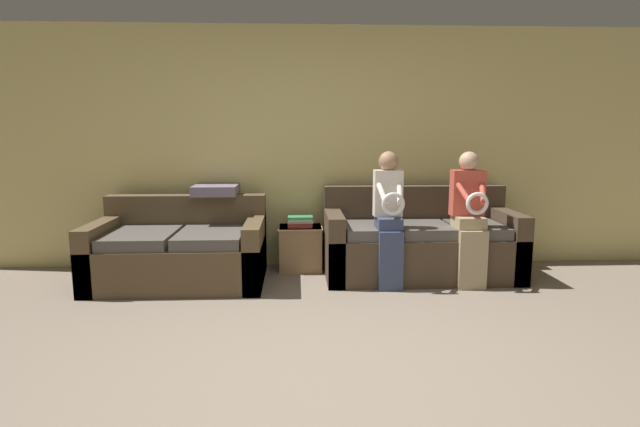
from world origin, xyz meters
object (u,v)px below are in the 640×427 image
(throw_pillow, at_px, (216,190))
(side_shelf, at_px, (300,247))
(child_right_seated, at_px, (470,213))
(couch_main, at_px, (419,244))
(couch_side, at_px, (180,252))
(book_stack, at_px, (300,221))
(child_left_seated, at_px, (389,212))

(throw_pillow, bearing_deg, side_shelf, 1.62)
(child_right_seated, relative_size, throw_pillow, 2.85)
(child_right_seated, bearing_deg, side_shelf, 158.49)
(couch_main, relative_size, couch_side, 1.18)
(child_right_seated, height_order, throw_pillow, child_right_seated)
(couch_main, xyz_separation_m, child_right_seated, (0.38, -0.35, 0.37))
(child_right_seated, bearing_deg, book_stack, 158.48)
(couch_side, height_order, child_left_seated, child_left_seated)
(child_right_seated, bearing_deg, couch_side, 175.04)
(couch_main, height_order, book_stack, couch_main)
(couch_main, height_order, child_right_seated, child_right_seated)
(child_left_seated, height_order, child_right_seated, child_left_seated)
(child_left_seated, xyz_separation_m, throw_pillow, (-1.69, 0.60, 0.15))
(couch_side, xyz_separation_m, child_left_seated, (1.99, -0.24, 0.42))
(child_left_seated, distance_m, child_right_seated, 0.76)
(couch_main, relative_size, book_stack, 7.23)
(child_right_seated, bearing_deg, couch_main, 137.42)
(child_right_seated, height_order, book_stack, child_right_seated)
(couch_main, distance_m, child_right_seated, 0.64)
(side_shelf, bearing_deg, couch_side, -161.77)
(couch_main, bearing_deg, couch_side, -177.32)
(child_left_seated, bearing_deg, book_stack, 142.81)
(child_right_seated, xyz_separation_m, book_stack, (-1.58, 0.62, -0.18))
(book_stack, bearing_deg, child_right_seated, -21.52)
(child_right_seated, distance_m, throw_pillow, 2.53)
(child_left_seated, bearing_deg, couch_main, 42.54)
(side_shelf, distance_m, throw_pillow, 1.07)
(side_shelf, bearing_deg, couch_main, -12.84)
(throw_pillow, bearing_deg, child_right_seated, -13.76)
(child_right_seated, relative_size, side_shelf, 2.72)
(couch_main, bearing_deg, child_left_seated, -137.46)
(child_left_seated, bearing_deg, side_shelf, 142.83)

